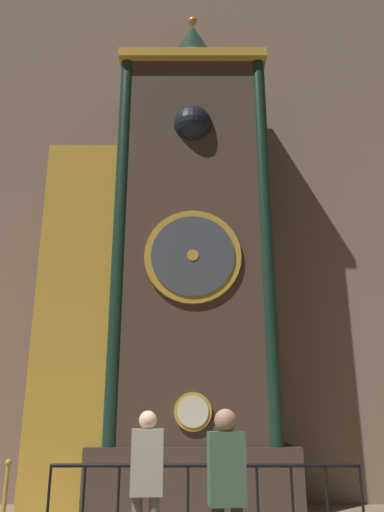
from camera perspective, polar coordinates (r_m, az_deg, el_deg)
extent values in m
cube|color=#7A6656|center=(11.80, -0.47, 9.92)|extent=(24.00, 0.30, 14.13)
cube|color=#423328|center=(9.34, 0.00, -24.14)|extent=(3.51, 1.61, 1.10)
cube|color=#423328|center=(9.88, 0.00, 2.08)|extent=(2.81, 1.40, 7.68)
cube|color=gold|center=(11.61, 0.00, 19.91)|extent=(3.03, 1.54, 0.20)
cylinder|color=gold|center=(8.56, 0.01, -17.36)|extent=(0.62, 0.05, 0.62)
cylinder|color=silver|center=(8.53, 0.01, -17.36)|extent=(0.51, 0.03, 0.51)
cylinder|color=gold|center=(8.99, 0.01, -0.02)|extent=(1.75, 0.07, 1.75)
cylinder|color=#3D424C|center=(8.94, 0.01, 0.06)|extent=(1.51, 0.04, 1.51)
cylinder|color=gold|center=(8.92, 0.01, 0.10)|extent=(0.21, 0.03, 0.21)
cube|color=black|center=(10.62, 0.00, 13.46)|extent=(0.97, 0.42, 0.97)
sphere|color=black|center=(10.26, 0.01, 14.68)|extent=(0.77, 0.77, 0.77)
cylinder|color=#142D23|center=(9.39, -8.29, 3.35)|extent=(0.26, 0.26, 7.68)
cylinder|color=#142D23|center=(9.39, 8.30, 3.34)|extent=(0.26, 0.26, 7.68)
cylinder|color=gold|center=(11.84, 0.00, 20.56)|extent=(1.09, 1.09, 0.30)
cone|color=#163227|center=(12.28, 0.00, 23.04)|extent=(1.03, 1.03, 1.06)
sphere|color=gold|center=(12.71, 0.00, 25.25)|extent=(0.20, 0.20, 0.20)
cube|color=maroon|center=(9.73, -12.70, -6.96)|extent=(1.34, 1.19, 6.67)
cube|color=gold|center=(9.15, -13.50, -6.23)|extent=(1.41, 0.06, 6.67)
cylinder|color=black|center=(7.39, -16.24, -25.65)|extent=(0.04, 0.04, 0.98)
cylinder|color=black|center=(7.29, -12.46, -26.02)|extent=(0.04, 0.04, 0.98)
cylinder|color=black|center=(7.22, -8.57, -26.31)|extent=(0.04, 0.04, 0.98)
cylinder|color=black|center=(7.17, -4.59, -26.49)|extent=(0.04, 0.04, 0.98)
cylinder|color=black|center=(7.16, -0.57, -26.56)|extent=(0.04, 0.04, 0.98)
cylinder|color=black|center=(7.17, 3.45, -26.52)|extent=(0.04, 0.04, 0.98)
cylinder|color=black|center=(7.21, 7.44, -26.37)|extent=(0.04, 0.04, 0.98)
cylinder|color=black|center=(7.27, 11.35, -26.11)|extent=(0.04, 0.04, 0.98)
cylinder|color=black|center=(7.37, 15.17, -25.76)|extent=(0.04, 0.04, 0.98)
cylinder|color=black|center=(7.49, 18.84, -25.32)|extent=(0.04, 0.04, 0.98)
cylinder|color=black|center=(7.10, 1.41, -22.82)|extent=(4.05, 0.05, 0.05)
cube|color=gray|center=(5.78, -5.29, -22.36)|extent=(0.36, 0.25, 0.67)
sphere|color=beige|center=(5.76, -5.17, -18.17)|extent=(0.20, 0.20, 0.20)
cube|color=#385642|center=(5.12, 3.86, -23.02)|extent=(0.36, 0.25, 0.65)
sphere|color=#8C664C|center=(5.10, 3.76, -18.26)|extent=(0.22, 0.22, 0.22)
cylinder|color=#B28E33|center=(7.49, -20.80, -25.19)|extent=(0.06, 0.06, 0.96)
sphere|color=#B28E33|center=(7.43, -20.33, -21.26)|extent=(0.09, 0.09, 0.09)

